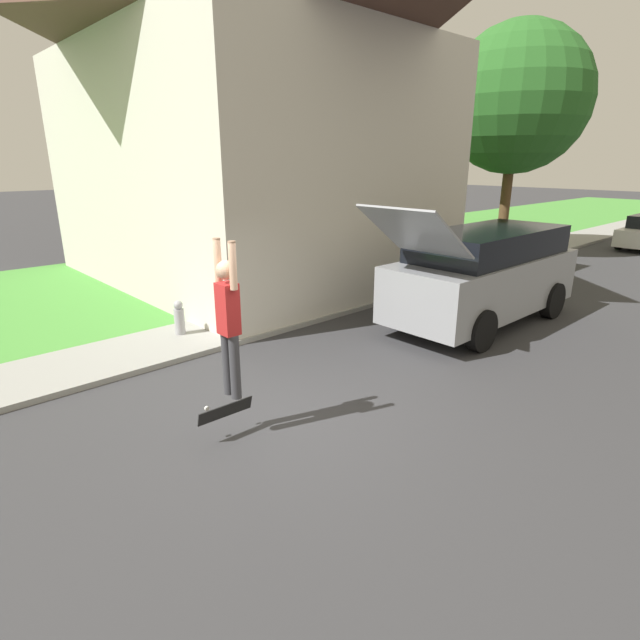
# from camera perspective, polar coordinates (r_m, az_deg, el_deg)

# --- Properties ---
(ground_plane) EXTENTS (120.00, 120.00, 0.00)m
(ground_plane) POSITION_cam_1_polar(r_m,az_deg,el_deg) (7.09, -3.92, -10.74)
(ground_plane) COLOR #333335
(lawn) EXTENTS (10.00, 80.00, 0.08)m
(lawn) POSITION_cam_1_polar(r_m,az_deg,el_deg) (16.57, -5.17, 6.15)
(lawn) COLOR #478E38
(lawn) RESTS_ON ground_plane
(sidewalk) EXTENTS (1.80, 80.00, 0.10)m
(sidewalk) POSITION_cam_1_polar(r_m,az_deg,el_deg) (13.43, 6.41, 3.37)
(sidewalk) COLOR gray
(sidewalk) RESTS_ON ground_plane
(house) EXTENTS (10.63, 8.56, 8.74)m
(house) POSITION_cam_1_polar(r_m,az_deg,el_deg) (15.31, -8.73, 22.30)
(house) COLOR beige
(house) RESTS_ON lawn
(lawn_tree_near) EXTENTS (3.68, 3.68, 6.60)m
(lawn_tree_near) POSITION_cam_1_polar(r_m,az_deg,el_deg) (12.13, -8.59, 24.46)
(lawn_tree_near) COLOR brown
(lawn_tree_near) RESTS_ON lawn
(lawn_tree_far) EXTENTS (4.95, 4.95, 7.74)m
(lawn_tree_far) POSITION_cam_1_polar(r_m,az_deg,el_deg) (19.86, 21.54, 22.36)
(lawn_tree_far) COLOR brown
(lawn_tree_far) RESTS_ON lawn
(suv_parked) EXTENTS (2.02, 5.56, 2.66)m
(suv_parked) POSITION_cam_1_polar(r_m,az_deg,el_deg) (11.15, 18.25, 5.04)
(suv_parked) COLOR gray
(suv_parked) RESTS_ON ground_plane
(skateboarder) EXTENTS (0.41, 0.23, 1.97)m
(skateboarder) POSITION_cam_1_polar(r_m,az_deg,el_deg) (6.09, -10.43, 0.17)
(skateboarder) COLOR #38383D
(skateboarder) RESTS_ON ground_plane
(skateboard) EXTENTS (0.15, 0.77, 0.22)m
(skateboard) POSITION_cam_1_polar(r_m,az_deg,el_deg) (6.51, -10.78, -10.11)
(skateboard) COLOR black
(skateboard) RESTS_ON ground_plane
(fire_hydrant) EXTENTS (0.20, 0.20, 0.68)m
(fire_hydrant) POSITION_cam_1_polar(r_m,az_deg,el_deg) (10.15, -15.79, 0.24)
(fire_hydrant) COLOR #99999E
(fire_hydrant) RESTS_ON sidewalk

